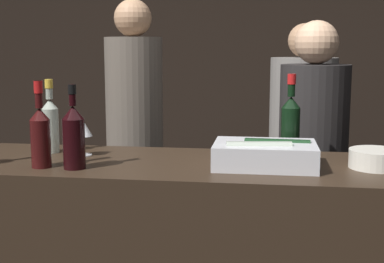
% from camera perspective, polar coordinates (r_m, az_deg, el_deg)
% --- Properties ---
extents(wall_back_chalkboard, '(6.40, 0.06, 2.80)m').
position_cam_1_polar(wall_back_chalkboard, '(4.53, 4.38, 7.34)').
color(wall_back_chalkboard, black).
rests_on(wall_back_chalkboard, ground_plane).
extents(ice_bin_with_bottles, '(0.39, 0.27, 0.11)m').
position_cam_1_polar(ice_bin_with_bottles, '(2.06, 7.83, -2.36)').
color(ice_bin_with_bottles, silver).
rests_on(ice_bin_with_bottles, bar_counter).
extents(bowl_white, '(0.20, 0.20, 0.07)m').
position_cam_1_polar(bowl_white, '(2.14, 19.07, -2.72)').
color(bowl_white, silver).
rests_on(bowl_white, bar_counter).
extents(wine_glass, '(0.08, 0.08, 0.16)m').
position_cam_1_polar(wine_glass, '(2.29, -11.61, 0.31)').
color(wine_glass, silver).
rests_on(wine_glass, bar_counter).
extents(candle_votive, '(0.08, 0.08, 0.05)m').
position_cam_1_polar(candle_votive, '(2.30, 3.37, -1.70)').
color(candle_votive, silver).
rests_on(candle_votive, bar_counter).
extents(red_wine_bottle_tall, '(0.08, 0.08, 0.33)m').
position_cam_1_polar(red_wine_bottle_tall, '(2.10, -15.88, -0.22)').
color(red_wine_bottle_tall, '#380F0F').
rests_on(red_wine_bottle_tall, bar_counter).
extents(red_wine_bottle_burgundy, '(0.08, 0.08, 0.34)m').
position_cam_1_polar(red_wine_bottle_burgundy, '(2.29, 10.46, 0.98)').
color(red_wine_bottle_burgundy, black).
rests_on(red_wine_bottle_burgundy, bar_counter).
extents(red_wine_bottle_black_foil, '(0.08, 0.08, 0.32)m').
position_cam_1_polar(red_wine_bottle_black_foil, '(2.04, -12.51, -0.38)').
color(red_wine_bottle_black_foil, black).
rests_on(red_wine_bottle_black_foil, bar_counter).
extents(rose_wine_bottle, '(0.07, 0.07, 0.32)m').
position_cam_1_polar(rose_wine_bottle, '(2.38, -14.87, 0.97)').
color(rose_wine_bottle, '#9EA899').
rests_on(rose_wine_bottle, bar_counter).
extents(person_in_hoodie, '(0.42, 0.42, 1.67)m').
position_cam_1_polar(person_in_hoodie, '(3.46, 11.63, -1.32)').
color(person_in_hoodie, black).
rests_on(person_in_hoodie, ground_plane).
extents(person_blond_tee, '(0.33, 0.33, 1.79)m').
position_cam_1_polar(person_blond_tee, '(3.09, -6.11, -0.65)').
color(person_blond_tee, black).
rests_on(person_blond_tee, ground_plane).
extents(person_grey_polo, '(0.34, 0.34, 1.66)m').
position_cam_1_polar(person_grey_polo, '(2.73, 12.70, -3.99)').
color(person_grey_polo, black).
rests_on(person_grey_polo, ground_plane).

